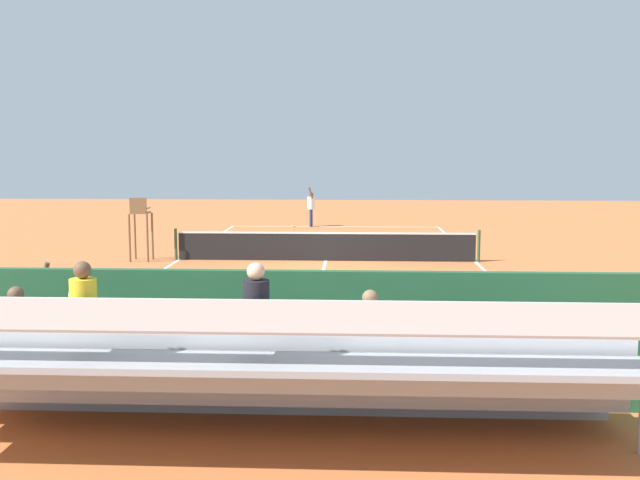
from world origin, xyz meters
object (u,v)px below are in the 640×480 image
tennis_racket (293,226)px  tennis_ball_near (293,229)px  tennis_player (311,206)px  line_judge (38,319)px  courtside_bench (440,356)px  equipment_bag (326,381)px  tennis_net (326,246)px  bleacher_stand (269,370)px  umpire_chair (140,222)px

tennis_racket → tennis_ball_near: (-0.11, 1.28, 0.02)m
tennis_player → line_judge: 24.21m
courtside_bench → equipment_bag: 1.80m
tennis_net → tennis_ball_near: 9.84m
bleacher_stand → line_judge: 4.60m
courtside_bench → line_judge: bearing=-1.7°
tennis_player → line_judge: (2.92, 24.03, 0.00)m
tennis_net → tennis_player: (1.17, -10.96, 0.51)m
bleacher_stand → line_judge: size_ratio=4.70×
tennis_net → tennis_player: bearing=-83.9°
equipment_bag → line_judge: size_ratio=0.47×
umpire_chair → line_judge: size_ratio=1.11×
courtside_bench → line_judge: size_ratio=0.93×
tennis_ball_near → courtside_bench: bearing=100.5°
umpire_chair → tennis_ball_near: 10.94m
bleacher_stand → tennis_racket: bearing=-85.8°
courtside_bench → tennis_player: 24.48m
tennis_racket → line_judge: line_judge is taller
tennis_net → line_judge: 13.71m
bleacher_stand → equipment_bag: bleacher_stand is taller
tennis_racket → umpire_chair: bearing=69.7°
courtside_bench → tennis_player: (3.46, -24.23, 0.46)m
tennis_player → tennis_racket: 1.33m
tennis_player → line_judge: size_ratio=1.00×
bleacher_stand → tennis_player: (1.08, -26.31, 0.07)m
tennis_net → umpire_chair: 6.26m
bleacher_stand → tennis_player: 26.34m
equipment_bag → tennis_player: size_ratio=0.47×
tennis_racket → line_judge: bearing=85.1°
courtside_bench → tennis_ball_near: (4.23, -22.91, -0.53)m
tennis_net → courtside_bench: tennis_net is taller
tennis_player → bleacher_stand: bearing=92.3°
umpire_chair → tennis_racket: (-4.16, -11.27, -1.30)m
umpire_chair → tennis_player: (-5.03, -11.31, -0.30)m
bleacher_stand → courtside_bench: (-2.39, -2.09, -0.38)m
line_judge → bleacher_stand: bearing=150.3°
tennis_net → bleacher_stand: 15.37m
bleacher_stand → tennis_ball_near: (1.84, -24.99, -0.91)m
tennis_racket → equipment_bag: bearing=96.1°
tennis_net → tennis_ball_near: tennis_net is taller
tennis_net → bleacher_stand: bearing=89.7°
tennis_net → bleacher_stand: bleacher_stand is taller
bleacher_stand → tennis_player: size_ratio=4.70×
bleacher_stand → tennis_net: bearing=-90.3°
tennis_player → tennis_ball_near: bearing=59.9°
tennis_net → courtside_bench: 13.47m
tennis_player → tennis_racket: tennis_player is taller
bleacher_stand → line_judge: bearing=-29.7°
tennis_racket → bleacher_stand: bearing=94.2°
tennis_net → tennis_racket: (2.04, -10.91, -0.49)m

